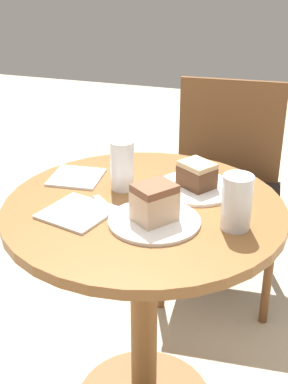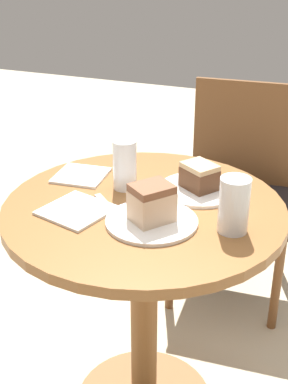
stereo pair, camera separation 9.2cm
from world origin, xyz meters
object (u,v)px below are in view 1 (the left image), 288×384
cake_slice_far (197,175)px  glass_lemonade (236,205)px  plate_near (154,221)px  cake_slice_near (154,203)px  plate_far (196,188)px  chair (224,184)px  glass_water (122,168)px

cake_slice_far → glass_lemonade: glass_lemonade is taller
plate_near → cake_slice_near: 0.05m
plate_near → plate_far: same height
plate_far → glass_lemonade: size_ratio=1.62×
chair → cake_slice_far: size_ratio=7.16×
plate_near → cake_slice_far: bearing=75.5°
plate_near → cake_slice_near: cake_slice_near is taller
cake_slice_near → glass_water: (-0.15, 0.17, 0.01)m
cake_slice_near → plate_near: bearing=0.0°
chair → plate_near: size_ratio=3.68×
chair → glass_lemonade: size_ratio=6.14×
plate_near → plate_far: size_ratio=1.03×
plate_far → glass_water: bearing=-164.1°
glass_lemonade → chair: bearing=100.2°
plate_far → cake_slice_far: 0.04m
plate_far → glass_water: glass_water is taller
chair → plate_far: size_ratio=3.79×
chair → glass_water: bearing=-108.9°
plate_near → glass_lemonade: (0.20, 0.04, 0.06)m
chair → glass_water: 0.85m
plate_near → cake_slice_near: size_ratio=1.82×
glass_water → cake_slice_near: bearing=-49.1°
plate_near → cake_slice_far: cake_slice_far is taller
chair → cake_slice_near: (-0.05, -0.91, 0.35)m
glass_water → cake_slice_far: bearing=15.9°
cake_slice_near → glass_lemonade: 0.21m
plate_near → glass_water: bearing=130.9°
chair → cake_slice_far: chair is taller
plate_far → glass_water: (-0.21, -0.06, 0.06)m
plate_far → plate_near: bearing=-104.5°
cake_slice_near → plate_far: bearing=75.5°
plate_near → chair: bearing=87.1°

